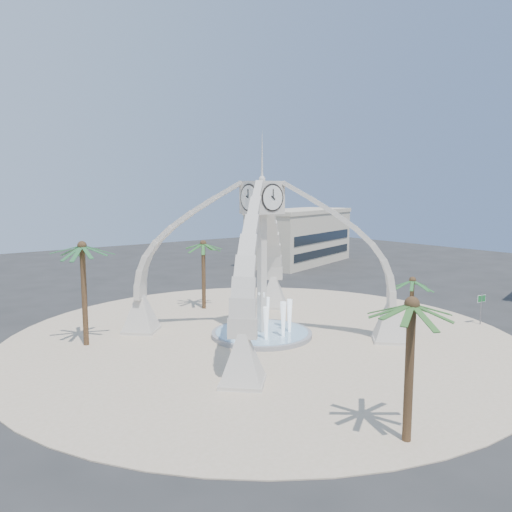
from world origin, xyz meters
TOP-DOWN VIEW (x-y plane):
  - ground at (0.00, 0.00)m, footprint 140.00×140.00m
  - plaza at (0.00, 0.00)m, footprint 40.00×40.00m
  - clock_tower at (-0.00, -0.00)m, footprint 17.94×17.94m
  - fountain at (0.00, 0.00)m, footprint 8.00×8.00m
  - building_ne at (30.00, 28.00)m, footprint 21.87×14.17m
  - palm_east at (8.63, -7.78)m, footprint 4.44×4.44m
  - palm_west at (-11.89, 6.26)m, footprint 4.59×4.59m
  - palm_north at (1.31, 10.83)m, footprint 4.16×4.16m
  - palm_south at (-5.08, -17.27)m, footprint 5.22×5.22m
  - street_sign at (17.14, -8.88)m, footprint 1.01×0.20m

SIDE VIEW (x-z plane):
  - ground at x=0.00m, z-range 0.00..0.00m
  - plaza at x=0.00m, z-range 0.00..0.06m
  - fountain at x=0.00m, z-range -1.52..2.10m
  - street_sign at x=17.14m, z-range 0.60..3.38m
  - building_ne at x=30.00m, z-range 0.01..8.61m
  - palm_east at x=8.63m, z-range 1.99..7.36m
  - palm_north at x=1.31m, z-range 2.76..10.01m
  - palm_south at x=-5.08m, z-range 2.76..10.11m
  - clock_tower at x=0.00m, z-range -1.66..14.64m
  - palm_west at x=-11.89m, z-range 3.24..11.61m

